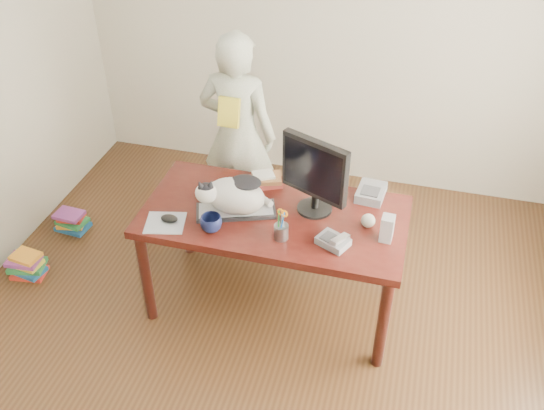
{
  "coord_description": "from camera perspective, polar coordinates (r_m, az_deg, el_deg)",
  "views": [
    {
      "loc": [
        0.74,
        -2.21,
        2.98
      ],
      "look_at": [
        0.0,
        0.55,
        0.85
      ],
      "focal_mm": 40.0,
      "sensor_mm": 36.0,
      "label": 1
    }
  ],
  "objects": [
    {
      "name": "book_stack",
      "position": [
        3.9,
        -0.63,
        2.42
      ],
      "size": [
        0.25,
        0.23,
        0.08
      ],
      "rotation": [
        0.0,
        0.0,
        0.39
      ],
      "color": "#531916",
      "rests_on": "desk"
    },
    {
      "name": "monitor",
      "position": [
        3.53,
        4.03,
        3.04
      ],
      "size": [
        0.42,
        0.28,
        0.49
      ],
      "rotation": [
        0.0,
        0.0,
        -0.42
      ],
      "color": "black",
      "rests_on": "desk"
    },
    {
      "name": "person",
      "position": [
        4.39,
        -3.23,
        6.59
      ],
      "size": [
        0.59,
        0.4,
        1.56
      ],
      "primitive_type": "imported",
      "rotation": [
        0.0,
        0.0,
        3.09
      ],
      "color": "white",
      "rests_on": "ground"
    },
    {
      "name": "keyboard",
      "position": [
        3.67,
        -3.41,
        -0.53
      ],
      "size": [
        0.51,
        0.33,
        0.03
      ],
      "rotation": [
        0.0,
        0.0,
        0.35
      ],
      "color": "black",
      "rests_on": "desk"
    },
    {
      "name": "coffee_mug",
      "position": [
        3.53,
        -5.75,
        -1.74
      ],
      "size": [
        0.17,
        0.17,
        0.1
      ],
      "primitive_type": "imported",
      "rotation": [
        0.0,
        0.0,
        1.1
      ],
      "color": "black",
      "rests_on": "desk"
    },
    {
      "name": "room",
      "position": [
        2.84,
        -2.88,
        1.66
      ],
      "size": [
        4.5,
        4.5,
        4.5
      ],
      "color": "black",
      "rests_on": "ground"
    },
    {
      "name": "pen_cup",
      "position": [
        3.45,
        0.88,
        -2.38
      ],
      "size": [
        0.11,
        0.11,
        0.21
      ],
      "rotation": [
        0.0,
        0.0,
        -0.35
      ],
      "color": "gray",
      "rests_on": "desk"
    },
    {
      "name": "baseball",
      "position": [
        3.59,
        9.04,
        -1.46
      ],
      "size": [
        0.08,
        0.08,
        0.08
      ],
      "rotation": [
        0.0,
        0.0,
        -0.38
      ],
      "color": "beige",
      "rests_on": "desk"
    },
    {
      "name": "book_pile_a",
      "position": [
        4.63,
        -22.05,
        -5.27
      ],
      "size": [
        0.27,
        0.22,
        0.18
      ],
      "color": "red",
      "rests_on": "ground"
    },
    {
      "name": "cat",
      "position": [
        3.6,
        -3.71,
        0.98
      ],
      "size": [
        0.45,
        0.34,
        0.27
      ],
      "rotation": [
        0.0,
        0.0,
        0.35
      ],
      "color": "silver",
      "rests_on": "keyboard"
    },
    {
      "name": "mouse",
      "position": [
        3.64,
        -9.64,
        -1.26
      ],
      "size": [
        0.12,
        0.09,
        0.04
      ],
      "rotation": [
        0.0,
        0.0,
        0.23
      ],
      "color": "black",
      "rests_on": "mousepad"
    },
    {
      "name": "speaker",
      "position": [
        3.49,
        10.78,
        -2.17
      ],
      "size": [
        0.08,
        0.08,
        0.16
      ],
      "rotation": [
        0.0,
        0.0,
        -0.06
      ],
      "color": "#9A9A9C",
      "rests_on": "desk"
    },
    {
      "name": "held_book",
      "position": [
        4.12,
        -4.08,
        8.7
      ],
      "size": [
        0.15,
        0.1,
        0.2
      ],
      "rotation": [
        0.0,
        0.0,
        -0.05
      ],
      "color": "yellow",
      "rests_on": "person"
    },
    {
      "name": "phone",
      "position": [
        3.44,
        5.83,
        -3.38
      ],
      "size": [
        0.21,
        0.19,
        0.08
      ],
      "rotation": [
        0.0,
        0.0,
        -0.45
      ],
      "color": "slate",
      "rests_on": "desk"
    },
    {
      "name": "desk",
      "position": [
        3.81,
        0.5,
        -1.86
      ],
      "size": [
        1.6,
        0.8,
        0.75
      ],
      "color": "black",
      "rests_on": "ground"
    },
    {
      "name": "calculator",
      "position": [
        3.84,
        9.3,
        1.17
      ],
      "size": [
        0.18,
        0.23,
        0.07
      ],
      "rotation": [
        0.0,
        0.0,
        -0.09
      ],
      "color": "slate",
      "rests_on": "desk"
    },
    {
      "name": "book_pile_b",
      "position": [
        4.95,
        -18.34,
        -1.43
      ],
      "size": [
        0.26,
        0.2,
        0.15
      ],
      "color": "#185392",
      "rests_on": "ground"
    },
    {
      "name": "mousepad",
      "position": [
        3.64,
        -10.02,
        -1.66
      ],
      "size": [
        0.27,
        0.25,
        0.01
      ],
      "rotation": [
        0.0,
        0.0,
        0.23
      ],
      "color": "#A4A8B0",
      "rests_on": "desk"
    }
  ]
}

